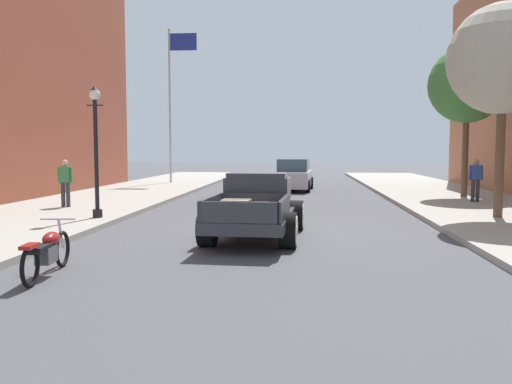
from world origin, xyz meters
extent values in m
plane|color=#47474C|center=(0.00, 0.00, 0.00)|extent=(140.00, 140.00, 0.00)
cube|color=#9E998E|center=(-7.25, 0.00, 0.07)|extent=(5.50, 64.00, 0.15)
cube|color=#333338|center=(-0.25, -0.97, 0.54)|extent=(2.02, 4.99, 0.24)
cube|color=#333338|center=(-0.23, -0.62, 1.06)|extent=(1.62, 1.18, 0.80)
cube|color=#333338|center=(-0.24, -0.67, 1.52)|extent=(1.48, 1.01, 0.12)
cube|color=#3D4C5B|center=(-0.20, -0.05, 1.22)|extent=(1.33, 0.11, 0.44)
cube|color=#333338|center=(-0.16, 0.68, 0.92)|extent=(1.40, 1.57, 0.52)
cube|color=silver|center=(-0.12, 1.47, 0.90)|extent=(0.68, 0.14, 0.47)
cube|color=#333338|center=(-0.33, -2.37, 0.68)|extent=(1.80, 2.19, 0.04)
cube|color=#333338|center=(-1.14, -2.33, 0.90)|extent=(0.19, 2.10, 0.44)
cube|color=#333338|center=(0.48, -2.41, 0.90)|extent=(0.19, 2.10, 0.44)
cube|color=#333338|center=(-0.38, -3.38, 0.90)|extent=(1.62, 0.17, 0.44)
cube|color=#333338|center=(-0.27, -1.36, 0.90)|extent=(1.62, 0.17, 0.44)
cylinder|color=black|center=(-1.08, 0.42, 0.40)|extent=(0.40, 0.82, 0.80)
cylinder|color=silver|center=(-1.26, 0.43, 0.40)|extent=(0.05, 0.66, 0.66)
cylinder|color=silver|center=(-1.27, 0.43, 0.40)|extent=(0.03, 0.24, 0.24)
cylinder|color=black|center=(0.72, 0.33, 0.40)|extent=(0.40, 0.82, 0.80)
cylinder|color=silver|center=(0.90, 0.32, 0.40)|extent=(0.05, 0.66, 0.66)
cylinder|color=silver|center=(0.91, 0.31, 0.40)|extent=(0.03, 0.24, 0.24)
cylinder|color=black|center=(-1.22, -2.27, 0.40)|extent=(0.40, 0.82, 0.80)
cylinder|color=silver|center=(-1.41, -2.26, 0.40)|extent=(0.05, 0.66, 0.66)
cylinder|color=silver|center=(-1.42, -2.26, 0.40)|extent=(0.03, 0.24, 0.24)
cylinder|color=black|center=(0.57, -2.37, 0.40)|extent=(0.40, 0.82, 0.80)
cylinder|color=silver|center=(0.76, -2.38, 0.40)|extent=(0.05, 0.66, 0.66)
cylinder|color=silver|center=(0.77, -2.38, 0.40)|extent=(0.03, 0.24, 0.24)
cube|color=gray|center=(-0.53, -2.71, 0.90)|extent=(0.62, 0.47, 0.40)
cube|color=#3D2D1E|center=(-0.53, -2.71, 0.90)|extent=(0.62, 0.08, 0.42)
cube|color=olive|center=(-0.09, -2.08, 0.84)|extent=(0.46, 0.35, 0.28)
torus|color=black|center=(-3.52, -4.54, 0.33)|extent=(0.14, 0.67, 0.67)
torus|color=black|center=(-3.37, -5.98, 0.33)|extent=(0.14, 0.67, 0.67)
cube|color=#4C4C51|center=(-3.44, -5.31, 0.38)|extent=(0.28, 0.46, 0.28)
ellipsoid|color=maroon|center=(-3.46, -5.06, 0.61)|extent=(0.31, 0.54, 0.24)
cube|color=black|center=(-3.41, -5.55, 0.53)|extent=(0.28, 0.58, 0.10)
cylinder|color=silver|center=(-3.51, -4.59, 0.64)|extent=(0.08, 0.26, 0.58)
cylinder|color=silver|center=(-3.50, -4.71, 0.91)|extent=(0.62, 0.10, 0.04)
cube|color=maroon|center=(-3.37, -5.98, 0.66)|extent=(0.22, 0.42, 0.06)
cube|color=#B7B7BC|center=(0.42, 13.94, 0.61)|extent=(2.04, 4.42, 0.80)
cube|color=#384C5B|center=(0.41, 13.79, 1.33)|extent=(1.67, 2.11, 0.64)
cylinder|color=black|center=(-0.31, 15.29, 0.33)|extent=(0.27, 0.67, 0.66)
cylinder|color=black|center=(1.34, 15.17, 0.33)|extent=(0.27, 0.67, 0.66)
cylinder|color=black|center=(-0.50, 12.72, 0.33)|extent=(0.27, 0.67, 0.66)
cylinder|color=black|center=(1.15, 12.59, 0.33)|extent=(0.27, 0.67, 0.66)
cylinder|color=#333338|center=(-7.46, 3.97, 0.58)|extent=(0.14, 0.14, 0.86)
cylinder|color=#333338|center=(-7.28, 3.97, 0.58)|extent=(0.14, 0.14, 0.86)
cube|color=#387A47|center=(-7.37, 3.97, 1.29)|extent=(0.36, 0.22, 0.56)
cylinder|color=#387A47|center=(-7.59, 3.97, 1.26)|extent=(0.09, 0.09, 0.54)
cylinder|color=#387A47|center=(-7.15, 3.97, 1.26)|extent=(0.09, 0.09, 0.54)
sphere|color=tan|center=(-7.37, 3.97, 1.69)|extent=(0.22, 0.22, 0.22)
cylinder|color=#333338|center=(7.39, 7.08, 0.58)|extent=(0.14, 0.14, 0.86)
cylinder|color=#333338|center=(7.57, 7.08, 0.58)|extent=(0.14, 0.14, 0.86)
cube|color=#2D4C93|center=(7.48, 7.08, 1.29)|extent=(0.36, 0.22, 0.56)
cylinder|color=#2D4C93|center=(7.26, 7.08, 1.26)|extent=(0.09, 0.09, 0.54)
cylinder|color=#2D4C93|center=(7.70, 7.08, 1.26)|extent=(0.09, 0.09, 0.54)
sphere|color=#9E7051|center=(7.48, 7.08, 1.69)|extent=(0.22, 0.22, 0.22)
cylinder|color=black|center=(-5.16, 1.29, 0.27)|extent=(0.28, 0.28, 0.24)
cylinder|color=black|center=(-5.16, 1.29, 1.99)|extent=(0.12, 0.12, 3.20)
cylinder|color=black|center=(-5.16, 1.29, 3.44)|extent=(0.50, 0.04, 0.04)
sphere|color=silver|center=(-5.16, 1.29, 3.75)|extent=(0.32, 0.32, 0.32)
cone|color=black|center=(-5.16, 1.29, 3.93)|extent=(0.24, 0.24, 0.14)
cylinder|color=#B2B2B7|center=(-7.08, 17.68, 4.65)|extent=(0.12, 0.12, 9.00)
sphere|color=gold|center=(-7.08, 17.68, 9.23)|extent=(0.16, 0.16, 0.16)
cube|color=navy|center=(-6.22, 17.68, 8.50)|extent=(1.60, 0.03, 1.00)
cylinder|color=brown|center=(6.66, 2.40, 1.86)|extent=(0.26, 0.26, 3.43)
sphere|color=#ADA893|center=(6.66, 2.40, 4.78)|extent=(3.21, 3.21, 3.21)
cylinder|color=brown|center=(7.76, 9.46, 1.91)|extent=(0.26, 0.26, 3.51)
sphere|color=#3D7538|center=(7.76, 9.46, 4.87)|extent=(3.23, 3.23, 3.23)
camera|label=1|loc=(0.87, -13.80, 2.17)|focal=37.20mm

